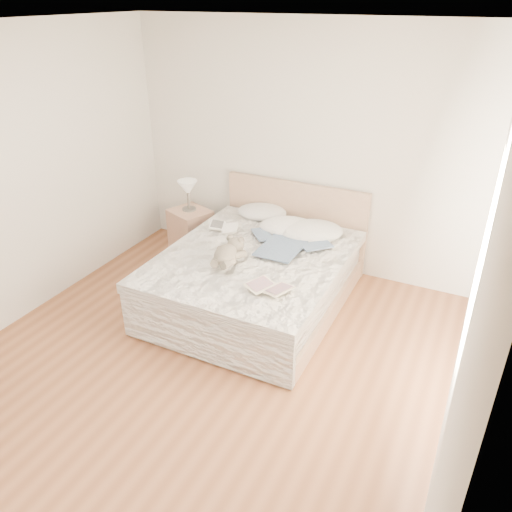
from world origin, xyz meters
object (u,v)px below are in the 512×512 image
table_lamp (188,189)px  bed (257,276)px  nightstand (191,232)px  teddy_bear (226,261)px  childrens_book (269,288)px  photo_book (224,227)px

table_lamp → bed: bearing=-28.3°
nightstand → table_lamp: size_ratio=1.53×
bed → table_lamp: bearing=151.7°
bed → teddy_bear: (-0.13, -0.41, 0.34)m
bed → table_lamp: size_ratio=5.85×
nightstand → childrens_book: bearing=-37.9°
nightstand → photo_book: bearing=-27.9°
bed → nightstand: bed is taller
nightstand → photo_book: photo_book is taller
table_lamp → teddy_bear: 1.57m
bed → nightstand: bearing=152.0°
childrens_book → teddy_bear: size_ratio=0.96×
table_lamp → childrens_book: size_ratio=1.00×
photo_book → teddy_bear: 0.82m
table_lamp → childrens_book: (1.67, -1.31, -0.19)m
table_lamp → photo_book: table_lamp is taller
table_lamp → teddy_bear: table_lamp is taller
bed → photo_book: (-0.55, 0.29, 0.32)m
photo_book → teddy_bear: size_ratio=0.89×
table_lamp → photo_book: 0.82m
photo_book → table_lamp: bearing=129.0°
childrens_book → bed: bearing=145.7°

